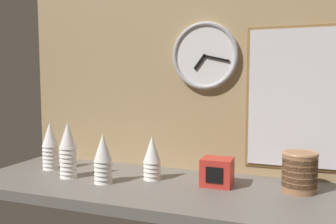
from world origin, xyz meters
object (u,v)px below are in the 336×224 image
(cup_stack_center_left, at_px, (103,158))
(menu_board, at_px, (307,99))
(wall_clock, at_px, (205,56))
(cup_stack_center, at_px, (152,158))
(napkin_dispenser, at_px, (217,172))
(bowl_stack_far_right, at_px, (300,171))
(cup_stack_far_left, at_px, (50,146))
(cup_stack_left, at_px, (68,150))

(cup_stack_center_left, xyz_separation_m, menu_board, (0.75, 0.31, 0.24))
(wall_clock, height_order, menu_board, wall_clock)
(cup_stack_center, bearing_deg, napkin_dispenser, 1.22)
(cup_stack_center, xyz_separation_m, bowl_stack_far_right, (0.57, 0.04, -0.01))
(cup_stack_far_left, height_order, cup_stack_center_left, cup_stack_far_left)
(menu_board, bearing_deg, cup_stack_far_left, -169.25)
(wall_clock, distance_m, napkin_dispenser, 0.50)
(cup_stack_center_left, distance_m, bowl_stack_far_right, 0.75)
(napkin_dispenser, bearing_deg, wall_clock, 118.50)
(bowl_stack_far_right, distance_m, menu_board, 0.30)
(cup_stack_center, bearing_deg, bowl_stack_far_right, 4.10)
(cup_stack_center, bearing_deg, cup_stack_center_left, -144.79)
(bowl_stack_far_right, distance_m, wall_clock, 0.61)
(cup_stack_left, distance_m, bowl_stack_far_right, 0.92)
(cup_stack_left, distance_m, napkin_dispenser, 0.62)
(cup_stack_far_left, bearing_deg, cup_stack_left, -28.30)
(cup_stack_center_left, height_order, bowl_stack_far_right, cup_stack_center_left)
(cup_stack_center, height_order, menu_board, menu_board)
(cup_stack_left, height_order, cup_stack_center, cup_stack_left)
(menu_board, height_order, napkin_dispenser, menu_board)
(wall_clock, bearing_deg, cup_stack_far_left, -163.54)
(cup_stack_left, xyz_separation_m, napkin_dispenser, (0.61, 0.10, -0.06))
(wall_clock, bearing_deg, cup_stack_left, -150.97)
(cup_stack_center, relative_size, napkin_dispenser, 1.53)
(cup_stack_left, xyz_separation_m, cup_stack_center, (0.34, 0.09, -0.03))
(menu_board, bearing_deg, cup_stack_center, -161.39)
(cup_stack_center, xyz_separation_m, menu_board, (0.59, 0.20, 0.24))
(cup_stack_far_left, distance_m, cup_stack_center_left, 0.35)
(wall_clock, xyz_separation_m, menu_board, (0.42, 0.01, -0.18))
(cup_stack_center, relative_size, menu_board, 0.31)
(cup_stack_far_left, bearing_deg, bowl_stack_far_right, 2.63)
(cup_stack_far_left, relative_size, cup_stack_left, 0.92)
(cup_stack_left, distance_m, cup_stack_center, 0.36)
(cup_stack_center_left, bearing_deg, cup_stack_far_left, 162.53)
(cup_stack_center, relative_size, wall_clock, 0.62)
(menu_board, xyz_separation_m, napkin_dispenser, (-0.32, -0.19, -0.28))
(cup_stack_far_left, relative_size, wall_clock, 0.74)
(cup_stack_center_left, height_order, menu_board, menu_board)
(cup_stack_far_left, height_order, cup_stack_left, cup_stack_left)
(napkin_dispenser, bearing_deg, cup_stack_left, -170.73)
(bowl_stack_far_right, height_order, menu_board, menu_board)
(cup_stack_far_left, xyz_separation_m, cup_stack_left, (0.16, -0.09, 0.01))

